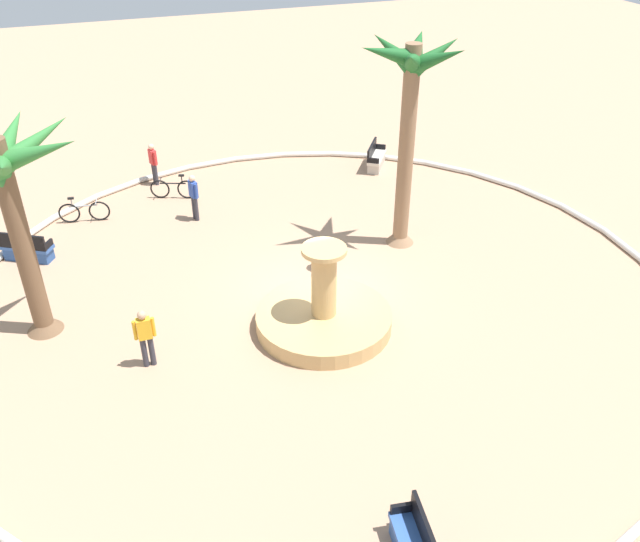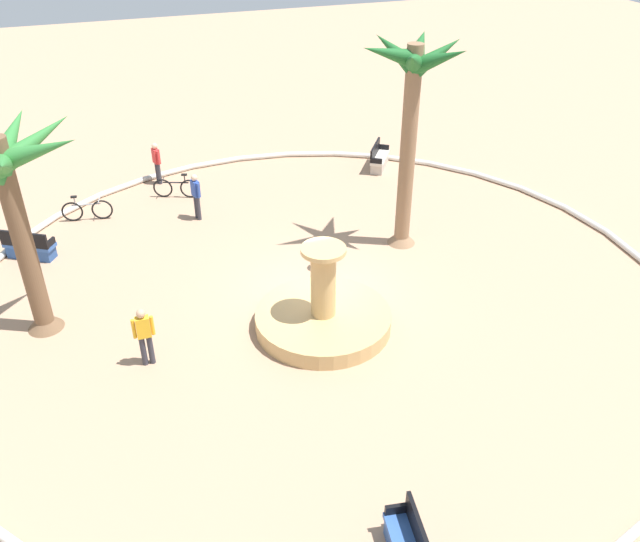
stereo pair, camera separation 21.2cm
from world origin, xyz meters
TOP-DOWN VIEW (x-y plane):
  - ground_plane at (0.00, 0.00)m, footprint 80.00×80.00m
  - plaza_curb at (0.00, 0.00)m, footprint 20.57×20.57m
  - fountain at (0.46, 1.69)m, footprint 3.64×3.64m
  - palm_tree_near_fountain at (7.52, -0.70)m, footprint 3.83×3.98m
  - palm_tree_by_curb at (-3.48, -1.80)m, footprint 3.24×3.12m
  - bench_east at (-5.19, -7.63)m, footprint 1.32×1.60m
  - bench_west at (7.95, -4.71)m, footprint 1.63×1.25m
  - trash_bin at (-0.54, -1.09)m, footprint 0.46×0.46m
  - bicycle_red_frame at (6.14, -6.77)m, footprint 1.71×0.47m
  - bicycle_by_lamppost at (2.94, -7.57)m, footprint 1.62×0.72m
  - person_cyclist_helmet at (3.40, -9.06)m, footprint 0.28×0.51m
  - person_cyclist_photo at (2.51, -5.63)m, footprint 0.28×0.51m
  - person_pedestrian_stroll at (5.07, 1.70)m, footprint 0.53×0.22m

SIDE VIEW (x-z plane):
  - ground_plane at x=0.00m, z-range 0.00..0.00m
  - plaza_curb at x=0.00m, z-range 0.00..0.20m
  - fountain at x=0.46m, z-range -0.89..1.57m
  - bench_east at x=-5.19m, z-range -0.15..0.85m
  - bench_west at x=7.95m, z-range -0.15..0.85m
  - bicycle_red_frame at x=6.14m, z-range -0.09..0.86m
  - bicycle_by_lamppost at x=2.94m, z-range -0.09..0.86m
  - trash_bin at x=-0.54m, z-range 0.02..0.75m
  - person_cyclist_helmet at x=3.40m, z-range 0.10..1.72m
  - person_pedestrian_stroll at x=5.07m, z-range 0.10..1.74m
  - person_cyclist_photo at x=2.51m, z-range 0.10..1.76m
  - palm_tree_near_fountain at x=7.52m, z-range 1.35..7.00m
  - palm_tree_by_curb at x=-3.48m, z-range 1.41..8.04m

